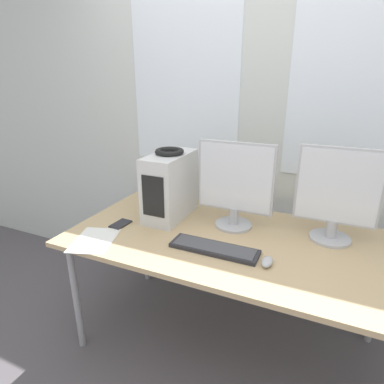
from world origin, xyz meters
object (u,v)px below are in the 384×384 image
object	(u,v)px
monitor_right_near	(337,195)
cell_phone	(121,224)
headphones	(170,151)
pc_tower	(170,186)
keyboard	(214,248)
monitor_main	(235,185)
mouse	(267,262)

from	to	relation	value
monitor_right_near	cell_phone	distance (m)	1.23
headphones	pc_tower	bearing A→B (deg)	-90.00
keyboard	monitor_main	bearing A→B (deg)	89.18
monitor_main	mouse	distance (m)	0.50
monitor_right_near	keyboard	distance (m)	0.70
keyboard	headphones	bearing A→B (deg)	143.72
pc_tower	headphones	world-z (taller)	headphones
pc_tower	mouse	world-z (taller)	pc_tower
monitor_right_near	keyboard	size ratio (longest dim) A/B	1.12
headphones	monitor_right_near	bearing A→B (deg)	4.25
monitor_main	mouse	size ratio (longest dim) A/B	5.26
headphones	cell_phone	bearing A→B (deg)	-130.69
monitor_main	monitor_right_near	xyz separation A→B (m)	(0.54, 0.05, 0.00)
pc_tower	monitor_main	distance (m)	0.42
cell_phone	mouse	bearing A→B (deg)	-0.78
pc_tower	cell_phone	bearing A→B (deg)	-130.79
pc_tower	monitor_right_near	distance (m)	0.95
monitor_main	keyboard	world-z (taller)	monitor_main
keyboard	cell_phone	xyz separation A→B (m)	(-0.62, 0.05, -0.01)
pc_tower	keyboard	world-z (taller)	pc_tower
pc_tower	headphones	bearing A→B (deg)	90.00
headphones	mouse	xyz separation A→B (m)	(0.69, -0.32, -0.40)
pc_tower	monitor_right_near	size ratio (longest dim) A/B	0.82
pc_tower	cell_phone	distance (m)	0.38
headphones	monitor_main	world-z (taller)	monitor_main
pc_tower	mouse	size ratio (longest dim) A/B	4.37
headphones	monitor_main	distance (m)	0.44
monitor_main	mouse	world-z (taller)	monitor_main
pc_tower	monitor_main	bearing A→B (deg)	2.30
keyboard	mouse	size ratio (longest dim) A/B	4.77
monitor_right_near	mouse	xyz separation A→B (m)	(-0.26, -0.40, -0.25)
monitor_right_near	mouse	size ratio (longest dim) A/B	5.33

